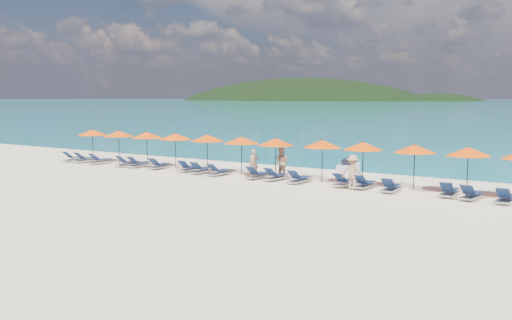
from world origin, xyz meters
The scene contains 36 objects.
ground centered at (0.00, 0.00, 0.00)m, with size 1400.00×1400.00×0.00m, color beige.
headland_main centered at (-300.00, 540.00, -38.00)m, with size 374.00×242.00×126.50m.
headland_small centered at (-150.00, 560.00, -35.00)m, with size 162.00×126.00×85.50m.
jetski centered at (2.76, 8.71, 0.37)m, with size 1.48×2.67×0.90m.
beachgoer_a centered at (-1.38, 4.83, 0.77)m, with size 0.57×0.37×1.55m, color tan.
beachgoer_b centered at (0.34, 5.09, 0.86)m, with size 0.84×0.48×1.72m, color tan.
beachgoer_c centered at (5.30, 3.61, 0.86)m, with size 1.11×0.52×1.72m, color tan.
umbrella_0 centered at (-15.51, 5.20, 2.02)m, with size 2.10×2.10×2.28m.
umbrella_1 centered at (-12.90, 5.28, 2.02)m, with size 2.10×2.10×2.28m.
umbrella_2 centered at (-10.31, 5.36, 2.02)m, with size 2.10×2.10×2.28m.
umbrella_3 centered at (-7.79, 5.36, 2.02)m, with size 2.10×2.10×2.28m.
umbrella_4 centered at (-5.25, 5.44, 2.02)m, with size 2.10×2.10×2.28m.
umbrella_5 centered at (-2.47, 5.19, 2.02)m, with size 2.10×2.10×2.28m.
umbrella_6 centered at (-0.10, 5.17, 2.02)m, with size 2.10×2.10×2.28m.
umbrella_7 centered at (2.70, 5.43, 2.02)m, with size 2.10×2.10×2.28m.
umbrella_8 centered at (5.06, 5.43, 2.02)m, with size 2.10×2.10×2.28m.
umbrella_9 centered at (7.77, 5.43, 2.02)m, with size 2.10×2.10×2.28m.
umbrella_10 centered at (10.32, 5.37, 2.02)m, with size 2.10×2.10×2.28m.
lounger_0 centered at (-16.05, 3.97, 0.24)m, with size 0.73×1.74×0.66m.
lounger_1 centered at (-14.98, 4.09, 0.24)m, with size 0.76×1.75×0.66m.
lounger_2 centered at (-13.40, 4.02, 0.24)m, with size 0.70×1.73×0.66m.
lounger_3 centered at (-10.83, 4.05, 0.24)m, with size 0.75×1.74×0.66m.
lounger_4 centered at (-9.82, 4.10, 0.24)m, with size 0.69×1.72×0.66m.
lounger_5 centered at (-8.20, 4.24, 0.24)m, with size 0.78×1.75×0.66m.
lounger_6 centered at (-5.75, 4.23, 0.24)m, with size 0.76×1.74×0.66m.
lounger_7 centered at (-4.61, 4.04, 0.24)m, with size 0.74×1.74×0.66m.
lounger_8 centered at (-3.19, 3.90, 0.24)m, with size 0.75×1.74×0.66m.
lounger_9 centered at (-0.63, 4.07, 0.24)m, with size 0.62×1.70×0.66m.
lounger_10 centered at (0.54, 4.16, 0.24)m, with size 0.79×1.76×0.66m.
lounger_11 centered at (2.10, 3.98, 0.24)m, with size 0.69×1.72×0.66m.
lounger_12 centered at (4.58, 4.27, 0.24)m, with size 0.75×1.74×0.66m.
lounger_13 centered at (5.67, 4.25, 0.24)m, with size 0.67×1.72×0.66m.
lounger_14 centered at (7.15, 3.97, 0.24)m, with size 0.74×1.74×0.66m.
lounger_15 centered at (9.80, 4.26, 0.24)m, with size 0.71×1.73×0.66m.
lounger_16 centered at (10.86, 3.98, 0.24)m, with size 0.79×1.75×0.66m.
lounger_17 centered at (12.27, 3.94, 0.24)m, with size 0.63×1.70×0.66m.
Camera 1 is at (16.72, -22.12, 4.58)m, focal length 40.00 mm.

